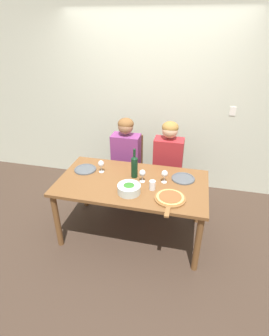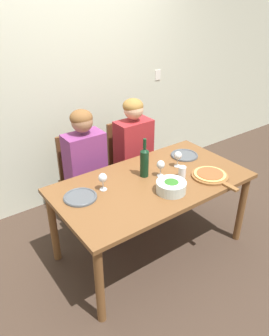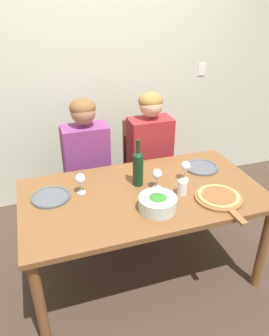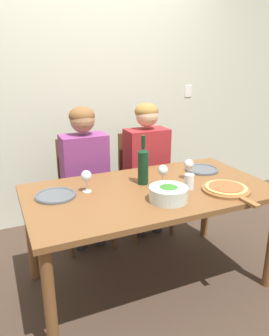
{
  "view_description": "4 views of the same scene",
  "coord_description": "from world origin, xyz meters",
  "px_view_note": "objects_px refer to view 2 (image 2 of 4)",
  "views": [
    {
      "loc": [
        0.6,
        -2.42,
        2.3
      ],
      "look_at": [
        -0.01,
        0.17,
        0.83
      ],
      "focal_mm": 28.0,
      "sensor_mm": 36.0,
      "label": 1
    },
    {
      "loc": [
        -1.52,
        -1.84,
        2.18
      ],
      "look_at": [
        -0.11,
        0.11,
        0.86
      ],
      "focal_mm": 35.0,
      "sensor_mm": 36.0,
      "label": 2
    },
    {
      "loc": [
        -0.66,
        -1.79,
        1.98
      ],
      "look_at": [
        -0.01,
        0.15,
        0.86
      ],
      "focal_mm": 35.0,
      "sensor_mm": 36.0,
      "label": 3
    },
    {
      "loc": [
        -0.94,
        -1.85,
        1.58
      ],
      "look_at": [
        -0.06,
        0.13,
        0.86
      ],
      "focal_mm": 35.0,
      "sensor_mm": 36.0,
      "label": 4
    }
  ],
  "objects_px": {
    "broccoli_bowl": "(171,187)",
    "dinner_plate_right": "(184,155)",
    "chair_left": "(82,176)",
    "wine_bottle": "(145,161)",
    "wine_glass_centre": "(161,165)",
    "water_tumbler": "(182,172)",
    "chair_right": "(129,161)",
    "person_woman": "(86,159)",
    "person_man": "(135,144)",
    "dinner_plate_left": "(80,197)",
    "wine_glass_left": "(103,179)",
    "wine_glass_right": "(178,156)",
    "pizza_on_board": "(211,175)"
  },
  "relations": [
    {
      "from": "person_woman",
      "to": "wine_glass_centre",
      "type": "xyz_separation_m",
      "value": [
        0.37,
        -0.67,
        0.11
      ]
    },
    {
      "from": "person_woman",
      "to": "wine_glass_right",
      "type": "xyz_separation_m",
      "value": [
        0.61,
        -0.63,
        0.11
      ]
    },
    {
      "from": "dinner_plate_left",
      "to": "dinner_plate_right",
      "type": "xyz_separation_m",
      "value": [
        1.17,
        0.06,
        0.0
      ]
    },
    {
      "from": "wine_bottle",
      "to": "pizza_on_board",
      "type": "distance_m",
      "value": 0.59
    },
    {
      "from": "chair_right",
      "to": "wine_bottle",
      "type": "xyz_separation_m",
      "value": [
        -0.32,
        -0.69,
        0.38
      ]
    },
    {
      "from": "broccoli_bowl",
      "to": "dinner_plate_right",
      "type": "bearing_deg",
      "value": 37.16
    },
    {
      "from": "wine_glass_left",
      "to": "dinner_plate_right",
      "type": "bearing_deg",
      "value": 3.55
    },
    {
      "from": "chair_left",
      "to": "wine_bottle",
      "type": "bearing_deg",
      "value": -69.3
    },
    {
      "from": "wine_glass_centre",
      "to": "water_tumbler",
      "type": "xyz_separation_m",
      "value": [
        0.14,
        -0.13,
        -0.05
      ]
    },
    {
      "from": "wine_bottle",
      "to": "wine_glass_centre",
      "type": "bearing_deg",
      "value": -38.17
    },
    {
      "from": "wine_glass_left",
      "to": "wine_glass_right",
      "type": "height_order",
      "value": "same"
    },
    {
      "from": "chair_left",
      "to": "wine_bottle",
      "type": "height_order",
      "value": "wine_bottle"
    },
    {
      "from": "pizza_on_board",
      "to": "chair_right",
      "type": "bearing_deg",
      "value": 97.27
    },
    {
      "from": "chair_right",
      "to": "water_tumbler",
      "type": "distance_m",
      "value": 0.96
    },
    {
      "from": "broccoli_bowl",
      "to": "wine_glass_centre",
      "type": "height_order",
      "value": "wine_glass_centre"
    },
    {
      "from": "broccoli_bowl",
      "to": "dinner_plate_left",
      "type": "xyz_separation_m",
      "value": [
        -0.64,
        0.35,
        -0.04
      ]
    },
    {
      "from": "chair_left",
      "to": "dinner_plate_left",
      "type": "distance_m",
      "value": 0.8
    },
    {
      "from": "dinner_plate_right",
      "to": "dinner_plate_left",
      "type": "bearing_deg",
      "value": -177.18
    },
    {
      "from": "wine_bottle",
      "to": "wine_glass_left",
      "type": "height_order",
      "value": "wine_bottle"
    },
    {
      "from": "person_man",
      "to": "dinner_plate_left",
      "type": "xyz_separation_m",
      "value": [
        -0.93,
        -0.56,
        0.01
      ]
    },
    {
      "from": "chair_left",
      "to": "wine_bottle",
      "type": "xyz_separation_m",
      "value": [
        0.26,
        -0.69,
        0.38
      ]
    },
    {
      "from": "broccoli_bowl",
      "to": "wine_glass_left",
      "type": "height_order",
      "value": "wine_glass_left"
    },
    {
      "from": "dinner_plate_right",
      "to": "broccoli_bowl",
      "type": "bearing_deg",
      "value": -142.84
    },
    {
      "from": "pizza_on_board",
      "to": "water_tumbler",
      "type": "relative_size",
      "value": 4.42
    },
    {
      "from": "person_woman",
      "to": "wine_glass_left",
      "type": "height_order",
      "value": "person_woman"
    },
    {
      "from": "person_man",
      "to": "wine_bottle",
      "type": "relative_size",
      "value": 3.5
    },
    {
      "from": "chair_right",
      "to": "wine_glass_left",
      "type": "relative_size",
      "value": 6.17
    },
    {
      "from": "chair_left",
      "to": "pizza_on_board",
      "type": "relative_size",
      "value": 2.03
    },
    {
      "from": "chair_right",
      "to": "pizza_on_board",
      "type": "height_order",
      "value": "chair_right"
    },
    {
      "from": "wine_bottle",
      "to": "broccoli_bowl",
      "type": "bearing_deg",
      "value": -86.82
    },
    {
      "from": "chair_right",
      "to": "wine_bottle",
      "type": "height_order",
      "value": "wine_bottle"
    },
    {
      "from": "chair_left",
      "to": "person_man",
      "type": "xyz_separation_m",
      "value": [
        0.58,
        -0.11,
        0.24
      ]
    },
    {
      "from": "chair_left",
      "to": "broccoli_bowl",
      "type": "height_order",
      "value": "chair_left"
    },
    {
      "from": "dinner_plate_left",
      "to": "wine_glass_left",
      "type": "bearing_deg",
      "value": -0.56
    },
    {
      "from": "broccoli_bowl",
      "to": "dinner_plate_right",
      "type": "xyz_separation_m",
      "value": [
        0.53,
        0.4,
        -0.04
      ]
    },
    {
      "from": "chair_right",
      "to": "person_woman",
      "type": "relative_size",
      "value": 0.76
    },
    {
      "from": "chair_left",
      "to": "chair_right",
      "type": "height_order",
      "value": "same"
    },
    {
      "from": "wine_glass_left",
      "to": "wine_glass_centre",
      "type": "relative_size",
      "value": 1.0
    },
    {
      "from": "person_man",
      "to": "wine_glass_centre",
      "type": "height_order",
      "value": "person_man"
    },
    {
      "from": "person_woman",
      "to": "dinner_plate_right",
      "type": "xyz_separation_m",
      "value": [
        0.81,
        -0.51,
        0.01
      ]
    },
    {
      "from": "dinner_plate_right",
      "to": "person_woman",
      "type": "bearing_deg",
      "value": 148.07
    },
    {
      "from": "water_tumbler",
      "to": "chair_left",
      "type": "bearing_deg",
      "value": 119.18
    },
    {
      "from": "wine_bottle",
      "to": "water_tumbler",
      "type": "bearing_deg",
      "value": -41.13
    },
    {
      "from": "wine_bottle",
      "to": "wine_glass_centre",
      "type": "relative_size",
      "value": 2.32
    },
    {
      "from": "chair_left",
      "to": "person_woman",
      "type": "xyz_separation_m",
      "value": [
        0.0,
        -0.11,
        0.24
      ]
    },
    {
      "from": "person_man",
      "to": "dinner_plate_right",
      "type": "bearing_deg",
      "value": -65.23
    },
    {
      "from": "chair_right",
      "to": "water_tumbler",
      "type": "xyz_separation_m",
      "value": [
        -0.07,
        -0.91,
        0.29
      ]
    },
    {
      "from": "dinner_plate_left",
      "to": "wine_glass_left",
      "type": "distance_m",
      "value": 0.23
    },
    {
      "from": "person_woman",
      "to": "person_man",
      "type": "bearing_deg",
      "value": 0.0
    },
    {
      "from": "wine_bottle",
      "to": "dinner_plate_right",
      "type": "distance_m",
      "value": 0.57
    }
  ]
}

